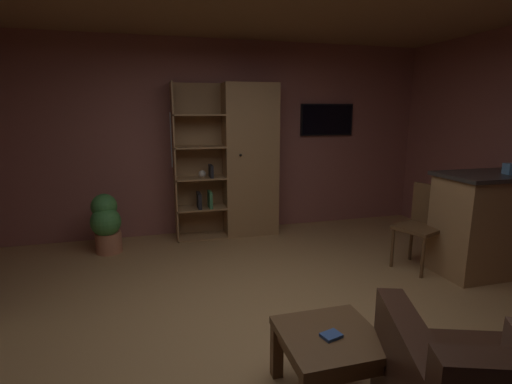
{
  "coord_description": "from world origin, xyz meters",
  "views": [
    {
      "loc": [
        -0.82,
        -2.59,
        1.71
      ],
      "look_at": [
        0.0,
        0.4,
        1.05
      ],
      "focal_mm": 26.95,
      "sensor_mm": 36.0,
      "label": 1
    }
  ],
  "objects": [
    {
      "name": "floor",
      "position": [
        0.0,
        0.0,
        -0.01
      ],
      "size": [
        6.34,
        5.5,
        0.02
      ],
      "primitive_type": "cube",
      "color": "#A37A4C",
      "rests_on": "ground"
    },
    {
      "name": "wall_back",
      "position": [
        0.0,
        2.78,
        1.32
      ],
      "size": [
        6.46,
        0.06,
        2.65
      ],
      "primitive_type": "cube",
      "color": "#8E544C",
      "rests_on": "ground"
    },
    {
      "name": "window_pane_back",
      "position": [
        -0.25,
        2.75,
        1.32
      ],
      "size": [
        0.6,
        0.01,
        0.74
      ],
      "primitive_type": "cube",
      "color": "white"
    },
    {
      "name": "bookshelf_cabinet",
      "position": [
        0.4,
        2.51,
        1.02
      ],
      "size": [
        1.4,
        0.41,
        2.07
      ],
      "color": "#997047",
      "rests_on": "ground"
    },
    {
      "name": "kitchen_bar_counter",
      "position": [
        2.72,
        0.52,
        0.54
      ],
      "size": [
        1.38,
        0.64,
        1.08
      ],
      "color": "#997047",
      "rests_on": "ground"
    },
    {
      "name": "tissue_box",
      "position": [
        2.68,
        0.42,
        1.13
      ],
      "size": [
        0.15,
        0.15,
        0.11
      ],
      "primitive_type": "cube",
      "rotation": [
        0.0,
        0.0,
        -0.26
      ],
      "color": "#598CBF",
      "rests_on": "kitchen_bar_counter"
    },
    {
      "name": "coffee_table",
      "position": [
        0.15,
        -0.73,
        0.32
      ],
      "size": [
        0.58,
        0.58,
        0.41
      ],
      "color": "brown",
      "rests_on": "ground"
    },
    {
      "name": "table_book_0",
      "position": [
        0.14,
        -0.76,
        0.42
      ],
      "size": [
        0.13,
        0.11,
        0.02
      ],
      "primitive_type": "cube",
      "rotation": [
        0.0,
        0.0,
        0.26
      ],
      "color": "#2D4C8C",
      "rests_on": "coffee_table"
    },
    {
      "name": "dining_chair",
      "position": [
        2.01,
        0.82,
        0.53
      ],
      "size": [
        0.54,
        0.54,
        0.92
      ],
      "color": "brown",
      "rests_on": "ground"
    },
    {
      "name": "potted_floor_plant",
      "position": [
        -1.39,
        2.2,
        0.38
      ],
      "size": [
        0.36,
        0.4,
        0.73
      ],
      "color": "#B77051",
      "rests_on": "ground"
    },
    {
      "name": "wall_mounted_tv",
      "position": [
        1.72,
        2.72,
        1.58
      ],
      "size": [
        0.82,
        0.06,
        0.46
      ],
      "color": "black"
    }
  ]
}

